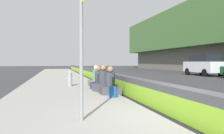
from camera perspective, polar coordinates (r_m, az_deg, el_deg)
ground_plane at (r=6.03m, az=16.70°, el=-12.80°), size 160.00×160.00×0.00m
sidewalk_strip at (r=5.25m, az=-10.02°, el=-14.12°), size 80.00×4.40×0.14m
jersey_barrier at (r=5.94m, az=16.70°, el=-8.83°), size 76.00×0.45×0.85m
route_sign_post at (r=5.36m, az=-7.44°, el=9.30°), size 0.44×0.09×3.60m
fire_hydrant at (r=12.96m, az=-10.17°, el=-2.61°), size 0.26×0.46×0.88m
seated_person_foreground at (r=9.67m, az=-0.41°, el=-4.46°), size 0.73×0.83×1.14m
seated_person_middle at (r=10.67m, az=-2.08°, el=-3.86°), size 0.93×1.02×1.17m
seated_person_rear at (r=11.79m, az=-3.27°, el=-3.48°), size 0.87×0.95×1.10m
seated_person_far at (r=13.04m, az=-3.89°, el=-3.00°), size 0.72×0.83×1.12m
backpack at (r=8.82m, az=0.18°, el=-6.07°), size 0.32×0.28×0.40m
parked_car_fourth at (r=26.67m, az=21.30°, el=0.58°), size 4.82×2.11×2.28m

